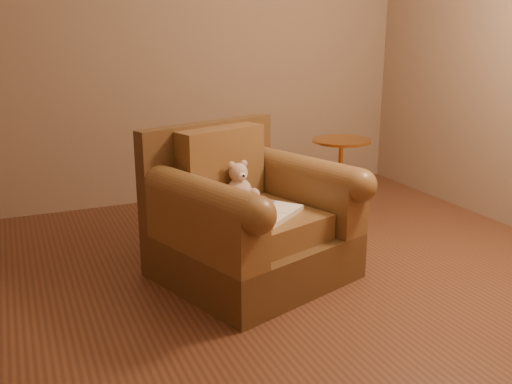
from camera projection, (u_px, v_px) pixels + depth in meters
name	position (u px, v px, depth m)	size (l,w,h in m)	color
floor	(290.00, 289.00, 3.25)	(4.00, 4.00, 0.00)	brown
armchair	(248.00, 220.00, 3.36)	(1.22, 1.19, 0.88)	#55381C
teddy_bear	(240.00, 188.00, 3.38)	(0.20, 0.22, 0.27)	tan
guidebook	(271.00, 213.00, 3.19)	(0.45, 0.42, 0.03)	beige
side_table	(340.00, 176.00, 4.39)	(0.44, 0.44, 0.62)	gold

